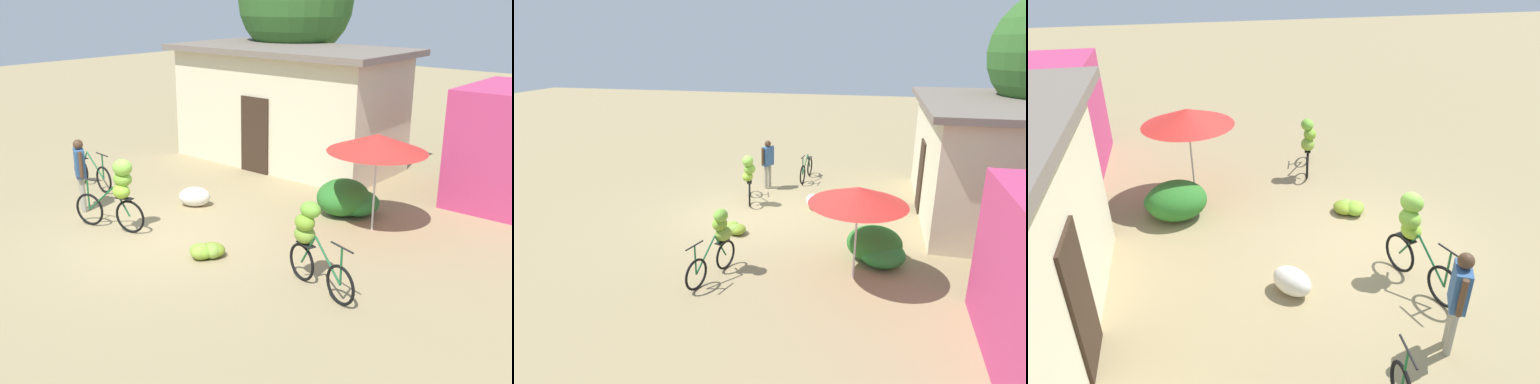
# 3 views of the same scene
# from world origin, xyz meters

# --- Properties ---
(ground_plane) EXTENTS (60.00, 60.00, 0.00)m
(ground_plane) POSITION_xyz_m (0.00, 0.00, 0.00)
(ground_plane) COLOR #9A875E
(shop_pink) EXTENTS (3.20, 2.80, 2.62)m
(shop_pink) POSITION_xyz_m (4.98, 6.46, 1.31)
(shop_pink) COLOR #BB3669
(shop_pink) RESTS_ON ground
(hedge_bush_front_left) EXTENTS (1.09, 1.22, 0.77)m
(hedge_bush_front_left) POSITION_xyz_m (2.01, 3.36, 0.39)
(hedge_bush_front_left) COLOR #2B7329
(hedge_bush_front_left) RESTS_ON ground
(hedge_bush_front_right) EXTENTS (0.92, 0.98, 0.53)m
(hedge_bush_front_right) POSITION_xyz_m (2.26, 3.54, 0.26)
(hedge_bush_front_right) COLOR #2C7F34
(hedge_bush_front_right) RESTS_ON ground
(market_umbrella) EXTENTS (1.95, 1.95, 1.98)m
(market_umbrella) POSITION_xyz_m (2.96, 2.97, 1.80)
(market_umbrella) COLOR beige
(market_umbrella) RESTS_ON ground
(bicycle_near_pile) EXTENTS (1.63, 0.56, 1.51)m
(bicycle_near_pile) POSITION_xyz_m (-0.84, -0.34, 0.88)
(bicycle_near_pile) COLOR black
(bicycle_near_pile) RESTS_ON ground
(bicycle_center_loaded) EXTENTS (1.56, 0.61, 1.42)m
(bicycle_center_loaded) POSITION_xyz_m (3.39, 0.22, 0.81)
(bicycle_center_loaded) COLOR black
(bicycle_center_loaded) RESTS_ON ground
(banana_pile_on_ground) EXTENTS (0.63, 0.68, 0.28)m
(banana_pile_on_ground) POSITION_xyz_m (1.36, -0.12, 0.13)
(banana_pile_on_ground) COLOR #88A739
(banana_pile_on_ground) RESTS_ON ground
(produce_sack) EXTENTS (0.82, 0.77, 0.44)m
(produce_sack) POSITION_xyz_m (-0.79, 1.66, 0.22)
(produce_sack) COLOR silver
(produce_sack) RESTS_ON ground
(person_vendor) EXTENTS (0.52, 0.36, 1.60)m
(person_vendor) POSITION_xyz_m (-2.41, -0.14, 0.98)
(person_vendor) COLOR gray
(person_vendor) RESTS_ON ground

